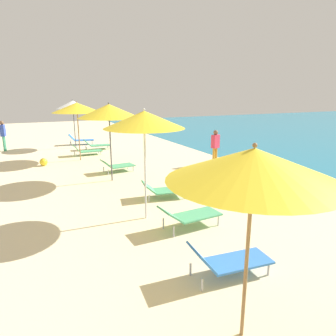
# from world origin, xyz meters

# --- Properties ---
(umbrella_third) EXTENTS (2.10, 2.10, 2.66)m
(umbrella_third) POSITION_xyz_m (-0.80, 7.71, 2.40)
(umbrella_third) COLOR olive
(umbrella_third) RESTS_ON ground
(lounger_third_shoreside) EXTENTS (1.56, 0.72, 0.68)m
(lounger_third_shoreside) POSITION_xyz_m (-0.15, 8.91, 0.31)
(lounger_third_shoreside) COLOR blue
(lounger_third_shoreside) RESTS_ON ground
(umbrella_fourth) EXTENTS (2.01, 2.01, 2.86)m
(umbrella_fourth) POSITION_xyz_m (-0.53, 11.96, 2.58)
(umbrella_fourth) COLOR silver
(umbrella_fourth) RESTS_ON ground
(lounger_fourth_shoreside) EXTENTS (1.48, 0.89, 0.55)m
(lounger_fourth_shoreside) POSITION_xyz_m (0.56, 13.19, 0.27)
(lounger_fourth_shoreside) COLOR #4CA572
(lounger_fourth_shoreside) RESTS_ON ground
(lounger_fourth_inland) EXTENTS (1.58, 0.69, 0.62)m
(lounger_fourth_inland) POSITION_xyz_m (0.22, 10.95, 0.33)
(lounger_fourth_inland) COLOR #4CA572
(lounger_fourth_inland) RESTS_ON ground
(umbrella_fifth) EXTENTS (2.24, 2.24, 2.89)m
(umbrella_fifth) POSITION_xyz_m (-0.40, 15.77, 2.59)
(umbrella_fifth) COLOR #4C4C51
(umbrella_fifth) RESTS_ON ground
(lounger_fifth_shoreside) EXTENTS (1.41, 0.77, 0.55)m
(lounger_fifth_shoreside) POSITION_xyz_m (0.15, 16.94, 0.28)
(lounger_fifth_shoreside) COLOR #4CA572
(lounger_fifth_shoreside) RESTS_ON ground
(umbrella_sixth) EXTENTS (2.33, 2.33, 2.83)m
(umbrella_sixth) POSITION_xyz_m (-0.85, 19.93, 2.54)
(umbrella_sixth) COLOR olive
(umbrella_sixth) RESTS_ON ground
(lounger_sixth_shoreside) EXTENTS (1.49, 0.58, 0.60)m
(lounger_sixth_shoreside) POSITION_xyz_m (-0.33, 21.03, 0.26)
(lounger_sixth_shoreside) COLOR #4CA572
(lounger_sixth_shoreside) RESTS_ON ground
(umbrella_farthest) EXTENTS (1.87, 1.87, 2.85)m
(umbrella_farthest) POSITION_xyz_m (-0.50, 23.57, 2.55)
(umbrella_farthest) COLOR #4C4C51
(umbrella_farthest) RESTS_ON ground
(lounger_farthest_shoreside) EXTENTS (1.62, 0.88, 0.69)m
(lounger_farthest_shoreside) POSITION_xyz_m (-0.03, 24.60, 0.33)
(lounger_farthest_shoreside) COLOR blue
(lounger_farthest_shoreside) RESTS_ON ground
(lounger_farthest_inland) EXTENTS (1.53, 0.70, 0.60)m
(lounger_farthest_inland) POSITION_xyz_m (0.51, 22.49, 0.28)
(lounger_farthest_inland) COLOR #4CA572
(lounger_farthest_inland) RESTS_ON ground
(person_walking_near) EXTENTS (0.41, 0.32, 1.60)m
(person_walking_near) POSITION_xyz_m (4.55, 16.24, 0.97)
(person_walking_near) COLOR orange
(person_walking_near) RESTS_ON ground
(person_walking_far) EXTENTS (0.29, 0.40, 1.72)m
(person_walking_far) POSITION_xyz_m (-4.31, 24.19, 1.05)
(person_walking_far) COLOR #3F9972
(person_walking_far) RESTS_ON ground
(cooler_box) EXTENTS (0.51, 0.59, 0.34)m
(cooler_box) POSITION_xyz_m (2.44, 11.54, 0.17)
(cooler_box) COLOR #338C59
(cooler_box) RESTS_ON ground
(beach_ball) EXTENTS (0.35, 0.35, 0.35)m
(beach_ball) POSITION_xyz_m (-2.57, 19.42, 0.17)
(beach_ball) COLOR yellow
(beach_ball) RESTS_ON ground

